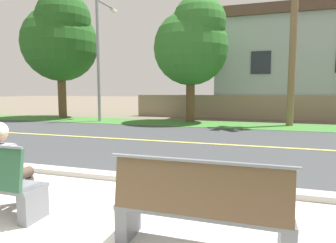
# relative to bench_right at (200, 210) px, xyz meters

# --- Properties ---
(ground_plane) EXTENTS (140.00, 140.00, 0.00)m
(ground_plane) POSITION_rel_bench_right_xyz_m (-1.49, 7.59, -0.45)
(ground_plane) COLOR #665B4C
(sidewalk_pavement) EXTENTS (44.00, 3.60, 0.01)m
(sidewalk_pavement) POSITION_rel_bench_right_xyz_m (-1.49, -0.01, -0.45)
(sidewalk_pavement) COLOR beige
(sidewalk_pavement) RESTS_ON ground_plane
(curb_edge) EXTENTS (44.00, 0.30, 0.11)m
(curb_edge) POSITION_rel_bench_right_xyz_m (-1.49, 1.94, -0.40)
(curb_edge) COLOR #ADA89E
(curb_edge) RESTS_ON ground_plane
(street_asphalt) EXTENTS (52.00, 8.00, 0.01)m
(street_asphalt) POSITION_rel_bench_right_xyz_m (-1.49, 6.09, -0.45)
(street_asphalt) COLOR #383A3D
(street_asphalt) RESTS_ON ground_plane
(road_centre_line) EXTENTS (48.00, 0.14, 0.01)m
(road_centre_line) POSITION_rel_bench_right_xyz_m (-1.49, 6.09, -0.45)
(road_centre_line) COLOR #E0CC4C
(road_centre_line) RESTS_ON ground_plane
(far_verge_grass) EXTENTS (48.00, 2.80, 0.02)m
(far_verge_grass) POSITION_rel_bench_right_xyz_m (-1.49, 11.37, -0.45)
(far_verge_grass) COLOR #38702D
(far_verge_grass) RESTS_ON ground_plane
(bench_right) EXTENTS (1.80, 0.48, 1.01)m
(bench_right) POSITION_rel_bench_right_xyz_m (0.00, 0.00, 0.00)
(bench_right) COLOR slate
(bench_right) RESTS_ON ground_plane
(seated_person_grey) EXTENTS (0.52, 0.68, 1.25)m
(seated_person_grey) POSITION_rel_bench_right_xyz_m (-2.65, 0.17, 0.22)
(seated_person_grey) COLOR #47382D
(seated_person_grey) RESTS_ON ground_plane
(streetlamp) EXTENTS (0.24, 2.10, 6.58)m
(streetlamp) POSITION_rel_bench_right_xyz_m (-7.71, 11.18, 3.33)
(streetlamp) COLOR gray
(streetlamp) RESTS_ON ground_plane
(shade_tree_far_left) EXTENTS (4.50, 4.50, 7.42)m
(shade_tree_far_left) POSITION_rel_bench_right_xyz_m (-10.97, 12.23, 4.37)
(shade_tree_far_left) COLOR brown
(shade_tree_far_left) RESTS_ON ground_plane
(shade_tree_left) EXTENTS (3.89, 3.89, 6.41)m
(shade_tree_left) POSITION_rel_bench_right_xyz_m (-2.85, 12.18, 3.71)
(shade_tree_left) COLOR brown
(shade_tree_left) RESTS_ON ground_plane
(garden_wall) EXTENTS (13.00, 0.36, 1.40)m
(garden_wall) POSITION_rel_bench_right_xyz_m (-0.57, 14.95, 0.25)
(garden_wall) COLOR gray
(garden_wall) RESTS_ON ground_plane
(house_across_street) EXTENTS (10.50, 6.91, 6.55)m
(house_across_street) POSITION_rel_bench_right_xyz_m (2.73, 18.15, 2.87)
(house_across_street) COLOR #A3ADB2
(house_across_street) RESTS_ON ground_plane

